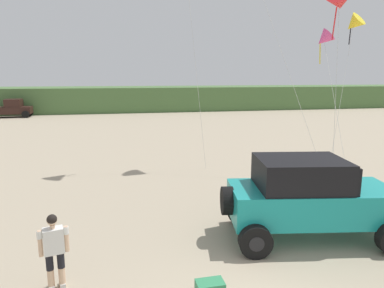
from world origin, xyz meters
name	(u,v)px	position (x,y,z in m)	size (l,w,h in m)	color
dune_ridge	(175,98)	(5.10, 42.25, 1.51)	(90.00, 9.00, 3.02)	#4C703D
jeep	(309,196)	(2.63, 3.22, 1.20)	(4.99, 3.03, 2.26)	teal
person_watching	(54,247)	(-3.80, 2.11, 0.94)	(0.61, 0.37, 1.67)	#DBB28E
distant_pickup	(10,109)	(-14.02, 36.18, 0.94)	(4.67, 2.53, 1.98)	black
kite_black_sled	(324,39)	(7.59, 11.03, 6.20)	(1.81, 5.04, 6.69)	#E04C93
kite_orange_streamer	(339,1)	(6.40, 8.19, 7.38)	(1.53, 1.99, 8.12)	red
kite_red_delta	(353,24)	(9.18, 11.06, 6.96)	(3.27, 3.53, 7.57)	yellow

